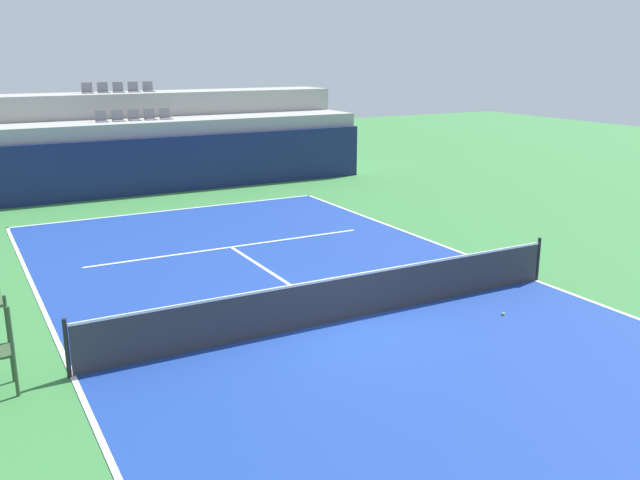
# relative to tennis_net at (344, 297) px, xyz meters

# --- Properties ---
(ground_plane) EXTENTS (80.00, 80.00, 0.00)m
(ground_plane) POSITION_rel_tennis_net_xyz_m (0.00, 0.00, -0.51)
(ground_plane) COLOR #387A3D
(court_surface) EXTENTS (11.00, 24.00, 0.01)m
(court_surface) POSITION_rel_tennis_net_xyz_m (0.00, 0.00, -0.50)
(court_surface) COLOR navy
(court_surface) RESTS_ON ground_plane
(baseline_far) EXTENTS (11.00, 0.10, 0.00)m
(baseline_far) POSITION_rel_tennis_net_xyz_m (0.00, 11.95, -0.50)
(baseline_far) COLOR white
(baseline_far) RESTS_ON court_surface
(sideline_left) EXTENTS (0.10, 24.00, 0.00)m
(sideline_left) POSITION_rel_tennis_net_xyz_m (-5.45, 0.00, -0.50)
(sideline_left) COLOR white
(sideline_left) RESTS_ON court_surface
(sideline_right) EXTENTS (0.10, 24.00, 0.00)m
(sideline_right) POSITION_rel_tennis_net_xyz_m (5.45, 0.00, -0.50)
(sideline_right) COLOR white
(sideline_right) RESTS_ON court_surface
(service_line_far) EXTENTS (8.26, 0.10, 0.00)m
(service_line_far) POSITION_rel_tennis_net_xyz_m (0.00, 6.40, -0.50)
(service_line_far) COLOR white
(service_line_far) RESTS_ON court_surface
(centre_service_line) EXTENTS (0.10, 6.40, 0.00)m
(centre_service_line) POSITION_rel_tennis_net_xyz_m (0.00, 3.20, -0.50)
(centre_service_line) COLOR white
(centre_service_line) RESTS_ON court_surface
(back_wall) EXTENTS (19.20, 0.30, 2.23)m
(back_wall) POSITION_rel_tennis_net_xyz_m (0.00, 15.25, 0.61)
(back_wall) COLOR navy
(back_wall) RESTS_ON ground_plane
(stands_tier_lower) EXTENTS (19.20, 2.40, 2.79)m
(stands_tier_lower) POSITION_rel_tennis_net_xyz_m (0.00, 16.60, 0.88)
(stands_tier_lower) COLOR #9E9E99
(stands_tier_lower) RESTS_ON ground_plane
(stands_tier_upper) EXTENTS (19.20, 2.40, 3.78)m
(stands_tier_upper) POSITION_rel_tennis_net_xyz_m (0.00, 19.00, 1.38)
(stands_tier_upper) COLOR #9E9E99
(stands_tier_upper) RESTS_ON ground_plane
(seating_row_lower) EXTENTS (3.02, 0.44, 0.44)m
(seating_row_lower) POSITION_rel_tennis_net_xyz_m (-0.00, 16.70, 2.40)
(seating_row_lower) COLOR slate
(seating_row_lower) RESTS_ON stands_tier_lower
(seating_row_upper) EXTENTS (3.02, 0.44, 0.44)m
(seating_row_upper) POSITION_rel_tennis_net_xyz_m (-0.00, 19.10, 3.40)
(seating_row_upper) COLOR slate
(seating_row_upper) RESTS_ON stands_tier_upper
(tennis_net) EXTENTS (11.08, 0.08, 1.07)m
(tennis_net) POSITION_rel_tennis_net_xyz_m (0.00, 0.00, 0.00)
(tennis_net) COLOR black
(tennis_net) RESTS_ON court_surface
(tennis_ball_1) EXTENTS (0.07, 0.07, 0.07)m
(tennis_ball_1) POSITION_rel_tennis_net_xyz_m (3.11, -1.40, -0.47)
(tennis_ball_1) COLOR #CCE033
(tennis_ball_1) RESTS_ON court_surface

